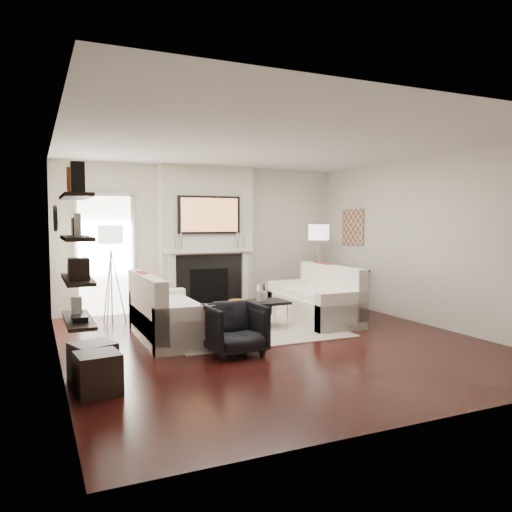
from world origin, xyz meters
name	(u,v)px	position (x,y,z in m)	size (l,w,h in m)	color
room_envelope	(274,244)	(0.00, 0.00, 1.35)	(6.00, 6.00, 6.00)	black
chimney_breast	(207,238)	(0.00, 2.88, 1.35)	(1.80, 0.25, 2.70)	silver
fireplace_surround	(209,282)	(0.00, 2.74, 0.52)	(1.30, 0.02, 1.04)	black
firebox	(209,286)	(0.00, 2.73, 0.45)	(0.75, 0.02, 0.65)	black
mantel_pilaster_l	(172,283)	(-0.72, 2.71, 0.55)	(0.12, 0.08, 1.10)	white
mantel_pilaster_r	(245,279)	(0.72, 2.71, 0.55)	(0.12, 0.08, 1.10)	white
mantel_shelf	(210,250)	(0.00, 2.69, 1.12)	(1.70, 0.18, 0.07)	white
tv_body	(209,215)	(0.00, 2.71, 1.78)	(1.20, 0.06, 0.70)	black
tv_screen	(210,215)	(0.00, 2.68, 1.78)	(1.10, 0.01, 0.62)	#BF723F
candlestick_l_tall	(181,241)	(-0.55, 2.70, 1.30)	(0.04, 0.04, 0.30)	silver
candlestick_l_short	(174,243)	(-0.68, 2.70, 1.27)	(0.04, 0.04, 0.24)	silver
candlestick_r_tall	(237,240)	(0.55, 2.70, 1.30)	(0.04, 0.04, 0.30)	silver
candlestick_r_short	(243,242)	(0.68, 2.70, 1.27)	(0.04, 0.04, 0.24)	silver
hallway_panel	(105,256)	(-1.85, 2.98, 1.05)	(0.90, 0.02, 2.10)	white
door_trim_l	(76,257)	(-2.33, 2.96, 1.05)	(0.06, 0.06, 2.16)	white
door_trim_r	(133,255)	(-1.37, 2.96, 1.05)	(0.06, 0.06, 2.16)	white
door_trim_top	(104,194)	(-1.85, 2.96, 2.13)	(1.02, 0.06, 0.06)	white
rug	(251,330)	(-0.02, 0.75, 0.01)	(2.60, 2.00, 0.01)	#BFAD9C
loveseat_left_base	(171,324)	(-1.26, 0.73, 0.21)	(0.85, 1.80, 0.42)	white
loveseat_left_back	(147,304)	(-1.59, 0.73, 0.53)	(0.18, 1.80, 0.80)	white
loveseat_left_arm_n	(187,329)	(-1.26, -0.08, 0.30)	(0.85, 0.18, 0.60)	white
loveseat_left_arm_s	(158,309)	(-1.26, 1.54, 0.30)	(0.85, 0.18, 0.60)	white
loveseat_left_cushion	(174,306)	(-1.21, 0.73, 0.47)	(0.63, 1.44, 0.10)	white
pillow_left_orange	(142,286)	(-1.59, 1.03, 0.73)	(0.10, 0.42, 0.42)	#A73714
pillow_left_charcoal	(151,293)	(-1.59, 0.43, 0.72)	(0.10, 0.40, 0.40)	black
loveseat_right_base	(314,309)	(1.23, 0.98, 0.21)	(0.85, 1.80, 0.42)	white
loveseat_right_back	(331,289)	(1.56, 0.98, 0.53)	(0.18, 1.80, 0.80)	white
loveseat_right_arm_n	(342,312)	(1.23, 0.17, 0.30)	(0.85, 0.18, 0.60)	white
loveseat_right_arm_s	(291,297)	(1.23, 1.79, 0.30)	(0.85, 0.18, 0.60)	white
loveseat_right_cushion	(312,294)	(1.18, 0.98, 0.47)	(0.63, 1.44, 0.10)	white
pillow_right_orange	(322,275)	(1.56, 1.28, 0.73)	(0.10, 0.42, 0.42)	#A73714
pillow_right_charcoal	(342,279)	(1.56, 0.68, 0.72)	(0.10, 0.40, 0.40)	black
coffee_table	(252,303)	(0.07, 0.89, 0.40)	(1.10, 0.55, 0.04)	black
coffee_leg_nw	(227,322)	(-0.43, 0.67, 0.19)	(0.02, 0.02, 0.38)	silver
coffee_leg_ne	(287,316)	(0.57, 0.67, 0.19)	(0.02, 0.02, 0.38)	silver
coffee_leg_sw	(217,317)	(-0.43, 1.11, 0.19)	(0.02, 0.02, 0.38)	silver
coffee_leg_se	(275,312)	(0.57, 1.11, 0.19)	(0.02, 0.02, 0.38)	silver
hurricane_glass	(261,292)	(0.22, 0.89, 0.56)	(0.15, 0.15, 0.26)	white
hurricane_candle	(261,296)	(0.22, 0.89, 0.50)	(0.11, 0.11, 0.16)	white
copper_bowl	(237,301)	(-0.18, 0.89, 0.45)	(0.26, 0.26, 0.04)	#B26C1D
armchair	(235,326)	(-0.72, -0.35, 0.35)	(0.67, 0.63, 0.69)	black
lamp_left_post	(112,286)	(-1.85, 2.24, 0.60)	(0.02, 0.02, 1.20)	silver
lamp_left_shade	(111,234)	(-1.85, 2.24, 1.45)	(0.40, 0.40, 0.30)	white
lamp_left_leg_a	(119,286)	(-1.74, 2.24, 0.60)	(0.02, 0.02, 1.25)	silver
lamp_left_leg_b	(107,286)	(-1.91, 2.34, 0.60)	(0.02, 0.02, 1.25)	silver
lamp_left_leg_c	(109,287)	(-1.91, 2.15, 0.60)	(0.02, 0.02, 1.25)	silver
lamp_right_post	(318,276)	(2.05, 2.20, 0.60)	(0.02, 0.02, 1.20)	silver
lamp_right_shade	(319,232)	(2.05, 2.20, 1.45)	(0.40, 0.40, 0.30)	white
lamp_right_leg_a	(323,276)	(2.16, 2.20, 0.60)	(0.02, 0.02, 1.25)	silver
lamp_right_leg_b	(313,276)	(2.00, 2.30, 0.60)	(0.02, 0.02, 1.25)	silver
lamp_right_leg_c	(318,277)	(1.99, 2.11, 0.60)	(0.02, 0.02, 1.25)	silver
console_top	(344,269)	(2.57, 2.09, 0.73)	(0.35, 1.20, 0.04)	black
console_leg_n	(361,291)	(2.57, 1.54, 0.35)	(0.30, 0.04, 0.71)	black
console_leg_s	(329,284)	(2.57, 2.64, 0.35)	(0.30, 0.04, 0.71)	black
wall_art	(353,227)	(2.73, 2.05, 1.55)	(0.03, 0.70, 0.70)	#A46F52
shelf_bottom	(79,320)	(-2.62, -1.00, 0.70)	(0.25, 1.00, 0.04)	black
shelf_lower	(77,279)	(-2.62, -1.00, 1.10)	(0.25, 1.00, 0.04)	black
shelf_upper	(76,238)	(-2.62, -1.00, 1.50)	(0.25, 1.00, 0.04)	black
shelf_top	(75,197)	(-2.62, -1.00, 1.90)	(0.25, 1.00, 0.04)	black
decor_magfile_a	(78,177)	(-2.62, -1.30, 2.06)	(0.12, 0.10, 0.28)	black
decor_magfile_b	(73,182)	(-2.62, -0.78, 2.06)	(0.12, 0.10, 0.28)	#A73714
decor_frame_a	(78,225)	(-2.62, -1.16, 1.63)	(0.04, 0.30, 0.22)	white
decor_frame_b	(74,227)	(-2.62, -0.73, 1.61)	(0.04, 0.22, 0.18)	black
decor_wine_rack	(79,269)	(-2.62, -1.17, 1.22)	(0.18, 0.25, 0.20)	black
decor_box_small	(75,269)	(-2.62, -0.77, 1.18)	(0.15, 0.12, 0.12)	black
decor_books	(80,318)	(-2.62, -1.15, 0.74)	(0.14, 0.20, 0.05)	black
decor_box_tall	(77,306)	(-2.62, -0.80, 0.81)	(0.10, 0.10, 0.18)	white
clock_rim	(55,218)	(-2.73, 0.90, 1.70)	(0.34, 0.34, 0.04)	black
clock_face	(57,218)	(-2.71, 0.90, 1.70)	(0.29, 0.29, 0.01)	white
ottoman_near	(93,362)	(-2.47, -0.75, 0.20)	(0.40, 0.40, 0.40)	black
ottoman_far	(98,373)	(-2.47, -1.18, 0.20)	(0.40, 0.40, 0.40)	black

